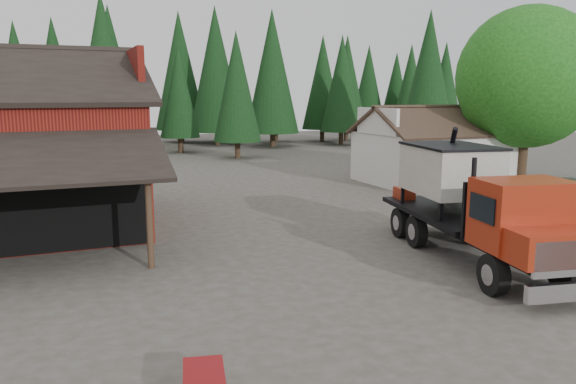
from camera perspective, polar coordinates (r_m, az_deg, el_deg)
name	(u,v)px	position (r m, az deg, el deg)	size (l,w,h in m)	color
ground	(346,266)	(17.63, 5.88, -7.48)	(120.00, 120.00, 0.00)	#453E36
farmhouse	(433,155)	(35.05, 14.56, 3.70)	(8.60, 6.42, 4.65)	silver
deciduous_tree	(528,83)	(35.25, 23.18, 10.17)	(8.00, 8.00, 10.20)	#382619
conifer_backdrop	(143,148)	(57.58, -14.49, 4.33)	(76.00, 16.00, 16.00)	black
near_pine_b	(237,87)	(46.94, -5.24, 10.62)	(3.96, 3.96, 10.40)	#382619
near_pine_c	(429,75)	(50.70, 14.09, 11.44)	(4.84, 4.84, 12.40)	#382619
near_pine_d	(104,68)	(48.98, -18.21, 11.90)	(5.28, 5.28, 13.40)	#382619
feed_truck	(473,201)	(18.66, 18.30, -0.84)	(4.14, 9.46, 4.14)	black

